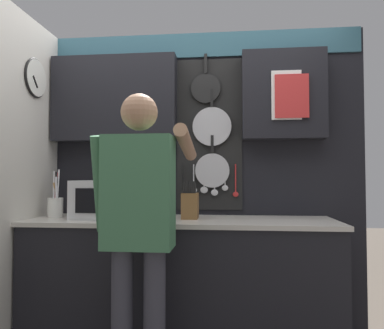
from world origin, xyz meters
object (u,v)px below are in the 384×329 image
object	(u,v)px
microwave	(113,199)
utensil_crock	(55,205)
knife_block	(190,205)
person	(139,216)

from	to	relation	value
microwave	utensil_crock	xyz separation A→B (m)	(-0.43, 0.00, -0.04)
microwave	knife_block	xyz separation A→B (m)	(0.55, 0.00, -0.04)
microwave	person	world-z (taller)	person
microwave	utensil_crock	distance (m)	0.43
microwave	knife_block	bearing A→B (deg)	0.00
knife_block	utensil_crock	xyz separation A→B (m)	(-0.98, 0.00, -0.00)
microwave	utensil_crock	bearing A→B (deg)	179.75
knife_block	microwave	bearing A→B (deg)	-180.00
utensil_crock	person	distance (m)	0.95
microwave	person	xyz separation A→B (m)	(0.33, -0.56, -0.06)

